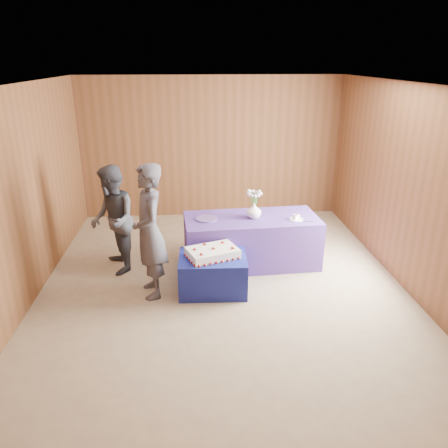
{
  "coord_description": "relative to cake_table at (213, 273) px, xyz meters",
  "views": [
    {
      "loc": [
        -0.38,
        -5.4,
        2.99
      ],
      "look_at": [
        0.03,
        0.1,
        0.88
      ],
      "focal_mm": 35.0,
      "sensor_mm": 36.0,
      "label": 1
    }
  ],
  "objects": [
    {
      "name": "guest_right",
      "position": [
        -1.4,
        0.71,
        0.55
      ],
      "size": [
        0.8,
        0.92,
        1.59
      ],
      "primitive_type": "imported",
      "rotation": [
        0.0,
        0.0,
        -1.28
      ],
      "color": "#373842",
      "rests_on": "ground"
    },
    {
      "name": "cake_slice",
      "position": [
        1.27,
        0.66,
        0.55
      ],
      "size": [
        0.1,
        0.09,
        0.09
      ],
      "rotation": [
        0.0,
        0.0,
        0.4
      ],
      "color": "white",
      "rests_on": "plate"
    },
    {
      "name": "knife",
      "position": [
        1.38,
        0.58,
        0.5
      ],
      "size": [
        0.26,
        0.09,
        0.0
      ],
      "primitive_type": "cube",
      "rotation": [
        0.0,
        0.0,
        -0.25
      ],
      "color": "#B3B3B8",
      "rests_on": "serving_table"
    },
    {
      "name": "guest_left",
      "position": [
        -0.81,
        -0.03,
        0.64
      ],
      "size": [
        0.57,
        0.74,
        1.79
      ],
      "primitive_type": "imported",
      "rotation": [
        0.0,
        0.0,
        -1.32
      ],
      "color": "#3E3D48",
      "rests_on": "ground"
    },
    {
      "name": "ground",
      "position": [
        0.14,
        0.11,
        -0.25
      ],
      "size": [
        6.0,
        6.0,
        0.0
      ],
      "primitive_type": "plane",
      "color": "gray",
      "rests_on": "ground"
    },
    {
      "name": "cake_table",
      "position": [
        0.0,
        0.0,
        0.0
      ],
      "size": [
        0.92,
        0.73,
        0.5
      ],
      "primitive_type": "cube",
      "rotation": [
        0.0,
        0.0,
        -0.03
      ],
      "color": "navy",
      "rests_on": "ground"
    },
    {
      "name": "vase",
      "position": [
        0.66,
        0.78,
        0.61
      ],
      "size": [
        0.27,
        0.27,
        0.23
      ],
      "primitive_type": "imported",
      "rotation": [
        0.0,
        0.0,
        0.29
      ],
      "color": "white",
      "rests_on": "serving_table"
    },
    {
      "name": "plate",
      "position": [
        1.27,
        0.66,
        0.51
      ],
      "size": [
        0.26,
        0.26,
        0.01
      ],
      "primitive_type": "cylinder",
      "rotation": [
        0.0,
        0.0,
        0.3
      ],
      "color": "white",
      "rests_on": "serving_table"
    },
    {
      "name": "flower_spray",
      "position": [
        0.66,
        0.78,
        0.88
      ],
      "size": [
        0.23,
        0.23,
        0.18
      ],
      "color": "#2B692A",
      "rests_on": "vase"
    },
    {
      "name": "platter",
      "position": [
        -0.05,
        0.77,
        0.51
      ],
      "size": [
        0.39,
        0.39,
        0.02
      ],
      "primitive_type": "cylinder",
      "rotation": [
        0.0,
        0.0,
        0.19
      ],
      "color": "#59458A",
      "rests_on": "serving_table"
    },
    {
      "name": "sheet_cake",
      "position": [
        -0.0,
        -0.0,
        0.31
      ],
      "size": [
        0.79,
        0.66,
        0.16
      ],
      "rotation": [
        0.0,
        0.0,
        0.36
      ],
      "color": "white",
      "rests_on": "cake_table"
    },
    {
      "name": "serving_table",
      "position": [
        0.63,
        0.79,
        0.12
      ],
      "size": [
        2.05,
        1.03,
        0.75
      ],
      "primitive_type": "cube",
      "rotation": [
        0.0,
        0.0,
        0.06
      ],
      "color": "#4F3593",
      "rests_on": "ground"
    },
    {
      "name": "room_shell",
      "position": [
        0.14,
        0.11,
        1.55
      ],
      "size": [
        5.04,
        6.04,
        2.72
      ],
      "color": "brown",
      "rests_on": "ground"
    }
  ]
}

